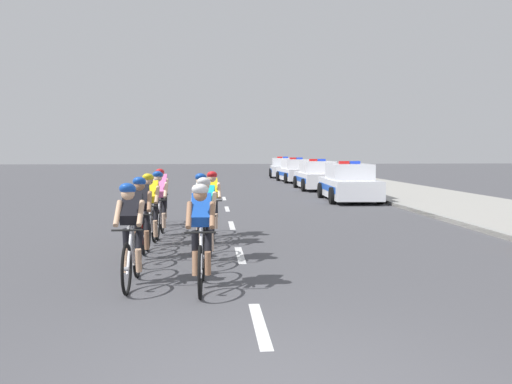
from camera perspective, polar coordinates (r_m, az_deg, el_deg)
sidewalk_slab at (r=20.09m, az=21.81°, el=-1.31°), size 5.00×60.00×0.12m
kerb_edge at (r=19.12m, az=15.31°, el=-1.41°), size 0.16×60.00×0.13m
lane_markings_centre at (r=11.90m, az=-2.30°, el=-5.02°), size 0.14×21.60×0.01m
cyclist_lead at (r=7.76m, az=-13.51°, el=-4.37°), size 0.42×1.72×1.56m
cyclist_second at (r=7.40m, az=-6.03°, el=-4.70°), size 0.42×1.72×1.56m
cyclist_third at (r=9.50m, az=-12.50°, el=-2.75°), size 0.43×1.72×1.56m
cyclist_fourth at (r=9.17m, az=-5.53°, el=-2.92°), size 0.45×1.72×1.56m
cyclist_fifth at (r=10.89m, az=-11.50°, el=-1.83°), size 0.42×1.72×1.56m
cyclist_sixth at (r=10.85m, az=-5.90°, el=-1.78°), size 0.44×1.72×1.56m
cyclist_seventh at (r=12.15m, az=-10.54°, el=-1.17°), size 0.42×1.72×1.56m
cyclist_eighth at (r=11.87m, az=-4.88°, el=-1.25°), size 0.43×1.72×1.56m
cyclist_ninth at (r=13.83m, az=-10.36°, el=-0.50°), size 0.42×1.72×1.56m
police_car_nearest at (r=21.08m, az=10.13°, el=0.89°), size 2.16×4.48×1.59m
police_car_second at (r=27.20m, az=6.69°, el=1.71°), size 2.05×4.43×1.59m
police_car_third at (r=33.86m, az=4.38°, el=2.25°), size 2.18×4.49×1.59m
police_car_furthest at (r=40.03m, az=2.93°, el=2.59°), size 2.29×4.54×1.59m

